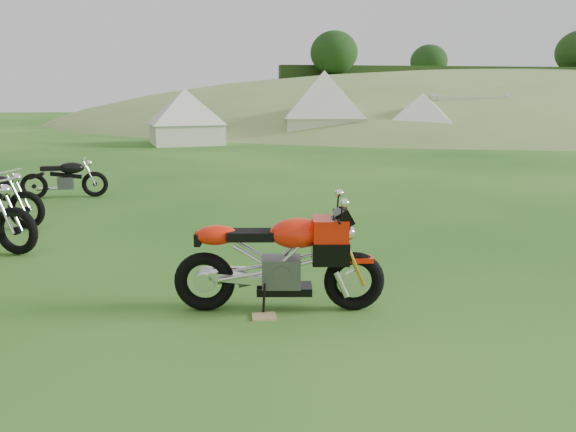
{
  "coord_description": "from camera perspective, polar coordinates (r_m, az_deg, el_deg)",
  "views": [
    {
      "loc": [
        -0.67,
        -6.22,
        2.13
      ],
      "look_at": [
        0.38,
        0.4,
        0.66
      ],
      "focal_mm": 35.0,
      "sensor_mm": 36.0,
      "label": 1
    }
  ],
  "objects": [
    {
      "name": "hedgerow",
      "position": [
        52.43,
        19.29,
        9.42
      ],
      "size": [
        36.0,
        1.2,
        8.6
      ],
      "primitive_type": null,
      "color": "#1D3411",
      "rests_on": "ground"
    },
    {
      "name": "tent_mid",
      "position": [
        26.4,
        3.67,
        10.95
      ],
      "size": [
        3.87,
        3.87,
        2.92
      ],
      "primitive_type": null,
      "rotation": [
        0.0,
        0.0,
        -0.17
      ],
      "color": "silver",
      "rests_on": "ground"
    },
    {
      "name": "plywood_board",
      "position": [
        5.53,
        -2.44,
        -10.15
      ],
      "size": [
        0.24,
        0.19,
        0.02
      ],
      "primitive_type": "cube",
      "rotation": [
        0.0,
        0.0,
        -0.04
      ],
      "color": "tan",
      "rests_on": "ground"
    },
    {
      "name": "sport_motorcycle",
      "position": [
        5.52,
        -0.88,
        -3.73
      ],
      "size": [
        2.04,
        0.79,
        1.19
      ],
      "primitive_type": null,
      "rotation": [
        0.0,
        0.0,
        -0.15
      ],
      "color": "red",
      "rests_on": "ground"
    },
    {
      "name": "ground",
      "position": [
        6.61,
        -2.74,
        -6.41
      ],
      "size": [
        120.0,
        120.0,
        0.0
      ],
      "primitive_type": "plane",
      "color": "#174F10",
      "rests_on": "ground"
    },
    {
      "name": "tent_left",
      "position": [
        24.3,
        -10.37,
        10.07
      ],
      "size": [
        3.23,
        3.23,
        2.42
      ],
      "primitive_type": null,
      "rotation": [
        0.0,
        0.0,
        0.17
      ],
      "color": "silver",
      "rests_on": "ground"
    },
    {
      "name": "caravan",
      "position": [
        29.35,
        17.76,
        9.64
      ],
      "size": [
        4.49,
        2.52,
        1.99
      ],
      "primitive_type": null,
      "rotation": [
        0.0,
        0.0,
        -0.15
      ],
      "color": "beige",
      "rests_on": "ground"
    },
    {
      "name": "hillside",
      "position": [
        52.43,
        19.29,
        9.42
      ],
      "size": [
        80.0,
        64.0,
        8.0
      ],
      "primitive_type": "ellipsoid",
      "color": "olive",
      "rests_on": "ground"
    },
    {
      "name": "vintage_moto_c",
      "position": [
        12.4,
        -21.78,
        3.68
      ],
      "size": [
        1.67,
        0.51,
        0.87
      ],
      "primitive_type": null,
      "rotation": [
        0.0,
        0.0,
        0.08
      ],
      "color": "black",
      "rests_on": "ground"
    },
    {
      "name": "tent_right",
      "position": [
        25.99,
        13.43,
        9.94
      ],
      "size": [
        3.51,
        3.51,
        2.3
      ],
      "primitive_type": null,
      "rotation": [
        0.0,
        0.0,
        -0.42
      ],
      "color": "white",
      "rests_on": "ground"
    }
  ]
}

